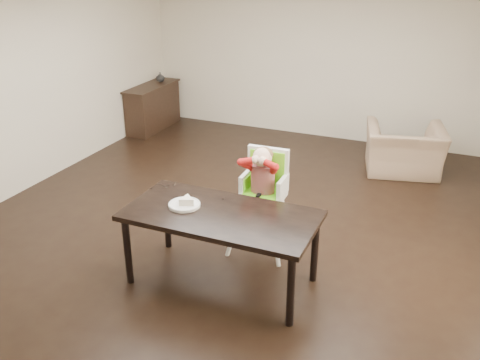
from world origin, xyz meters
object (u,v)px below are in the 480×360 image
object	(u,v)px
high_chair	(264,178)
armchair	(405,142)
sideboard	(153,107)
dining_table	(221,221)

from	to	relation	value
high_chair	armchair	size ratio (longest dim) A/B	1.10
sideboard	high_chair	bearing A→B (deg)	-43.22
dining_table	sideboard	world-z (taller)	sideboard
dining_table	armchair	bearing A→B (deg)	70.64
dining_table	high_chair	xyz separation A→B (m)	(0.13, 0.77, 0.15)
dining_table	armchair	distance (m)	3.74
high_chair	armchair	xyz separation A→B (m)	(1.11, 2.75, -0.36)
dining_table	armchair	xyz separation A→B (m)	(1.24, 3.52, -0.21)
dining_table	sideboard	bearing A→B (deg)	129.24
armchair	sideboard	size ratio (longest dim) A/B	0.84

